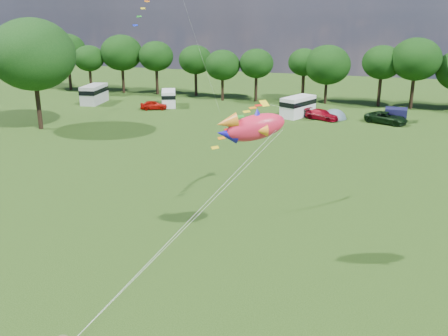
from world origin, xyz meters
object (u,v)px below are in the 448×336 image
(campervan_b, at_px, (169,98))
(tent_greyblue, at_px, (334,118))
(car_a, at_px, (154,105))
(campervan_c, at_px, (298,106))
(campervan_a, at_px, (94,93))
(tent_orange, at_px, (292,116))
(big_tree, at_px, (33,55))
(fish_kite, at_px, (250,127))
(car_d, at_px, (386,118))
(car_c, at_px, (322,115))

(campervan_b, xyz_separation_m, tent_greyblue, (24.87, -1.56, -1.25))
(car_a, xyz_separation_m, campervan_c, (20.95, 1.59, 0.81))
(campervan_c, bearing_deg, campervan_a, 113.64)
(campervan_a, distance_m, campervan_b, 12.10)
(campervan_c, height_order, tent_orange, campervan_c)
(car_a, xyz_separation_m, campervan_b, (1.02, 3.22, 0.61))
(big_tree, height_order, campervan_b, big_tree)
(campervan_a, distance_m, tent_orange, 31.27)
(campervan_a, bearing_deg, fish_kite, -147.29)
(big_tree, relative_size, tent_orange, 3.61)
(car_a, distance_m, campervan_c, 21.03)
(car_d, bearing_deg, campervan_a, 110.48)
(car_c, height_order, tent_orange, car_c)
(campervan_b, bearing_deg, car_c, -119.68)
(big_tree, distance_m, tent_greyblue, 39.10)
(car_a, bearing_deg, car_d, -111.41)
(tent_orange, xyz_separation_m, fish_kite, (4.40, -40.52, 7.96))
(big_tree, bearing_deg, tent_orange, 29.93)
(tent_orange, xyz_separation_m, tent_greyblue, (5.67, 0.48, 0.00))
(big_tree, relative_size, car_d, 2.43)
(campervan_c, bearing_deg, car_c, -84.15)
(big_tree, height_order, campervan_a, big_tree)
(car_a, bearing_deg, fish_kite, -170.50)
(tent_greyblue, relative_size, fish_kite, 0.88)
(big_tree, bearing_deg, campervan_b, 63.35)
(car_a, distance_m, campervan_a, 11.21)
(tent_greyblue, height_order, fish_kite, fish_kite)
(campervan_b, bearing_deg, tent_orange, -118.99)
(car_a, distance_m, fish_kite, 46.99)
(car_a, bearing_deg, car_c, -111.48)
(campervan_c, height_order, fish_kite, fish_kite)
(big_tree, distance_m, campervan_b, 22.01)
(car_d, xyz_separation_m, campervan_a, (-43.59, 1.29, 0.77))
(campervan_c, height_order, tent_greyblue, campervan_c)
(car_a, distance_m, campervan_b, 3.43)
(car_a, bearing_deg, tent_greyblue, -108.86)
(car_a, height_order, car_c, car_c)
(car_d, xyz_separation_m, fish_kite, (-7.96, -39.98, 7.24))
(car_d, distance_m, fish_kite, 41.41)
(car_a, relative_size, tent_greyblue, 1.08)
(car_d, bearing_deg, tent_greyblue, 103.46)
(big_tree, bearing_deg, campervan_c, 29.91)
(big_tree, relative_size, campervan_b, 2.53)
(car_a, height_order, campervan_b, campervan_b)
(car_d, bearing_deg, big_tree, 133.38)
(big_tree, relative_size, campervan_c, 2.19)
(tent_orange, bearing_deg, campervan_b, 173.93)
(campervan_a, distance_m, tent_greyblue, 36.93)
(tent_orange, bearing_deg, big_tree, -150.07)
(campervan_b, relative_size, fish_kite, 1.25)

